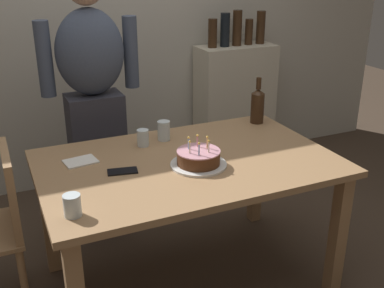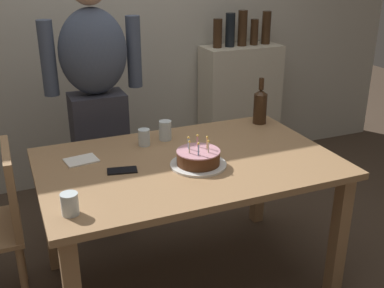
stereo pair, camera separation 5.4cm
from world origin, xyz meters
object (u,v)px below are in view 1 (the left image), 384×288
(water_glass_near, at_px, (72,205))
(cell_phone, at_px, (123,172))
(water_glass_far, at_px, (164,131))
(wine_bottle, at_px, (258,105))
(person_man_bearded, at_px, (94,102))
(birthday_cake, at_px, (199,159))
(napkin_stack, at_px, (81,161))
(water_glass_side, at_px, (143,138))

(water_glass_near, relative_size, cell_phone, 0.64)
(water_glass_far, relative_size, wine_bottle, 0.39)
(person_man_bearded, bearing_deg, wine_bottle, 155.48)
(person_man_bearded, bearing_deg, birthday_cake, 110.09)
(cell_phone, relative_size, napkin_stack, 0.90)
(person_man_bearded, bearing_deg, cell_phone, 86.15)
(water_glass_near, distance_m, water_glass_side, 0.77)
(water_glass_far, bearing_deg, person_man_bearded, 121.63)
(birthday_cake, relative_size, wine_bottle, 0.98)
(water_glass_side, distance_m, person_man_bearded, 0.53)
(birthday_cake, bearing_deg, water_glass_near, -160.89)
(water_glass_near, relative_size, wine_bottle, 0.32)
(birthday_cake, relative_size, water_glass_far, 2.54)
(water_glass_near, distance_m, person_man_bearded, 1.15)
(water_glass_far, bearing_deg, napkin_stack, -166.87)
(water_glass_side, relative_size, cell_phone, 0.65)
(water_glass_near, bearing_deg, cell_phone, 46.33)
(birthday_cake, height_order, water_glass_near, birthday_cake)
(water_glass_far, relative_size, water_glass_side, 1.20)
(water_glass_far, relative_size, person_man_bearded, 0.07)
(birthday_cake, height_order, water_glass_far, birthday_cake)
(person_man_bearded, bearing_deg, water_glass_far, 121.63)
(water_glass_far, bearing_deg, birthday_cake, -85.58)
(birthday_cake, height_order, wine_bottle, wine_bottle)
(birthday_cake, distance_m, cell_phone, 0.38)
(water_glass_far, relative_size, cell_phone, 0.77)
(water_glass_far, xyz_separation_m, cell_phone, (-0.34, -0.32, -0.05))
(water_glass_near, bearing_deg, water_glass_far, 44.85)
(birthday_cake, bearing_deg, water_glass_side, 114.71)
(cell_phone, height_order, person_man_bearded, person_man_bearded)
(cell_phone, bearing_deg, birthday_cake, -1.16)
(cell_phone, bearing_deg, water_glass_near, -122.45)
(water_glass_near, distance_m, wine_bottle, 1.44)
(birthday_cake, bearing_deg, person_man_bearded, 110.09)
(birthday_cake, relative_size, water_glass_side, 3.03)
(water_glass_far, xyz_separation_m, person_man_bearded, (-0.28, 0.46, 0.08))
(water_glass_far, relative_size, napkin_stack, 0.70)
(birthday_cake, height_order, napkin_stack, birthday_cake)
(wine_bottle, bearing_deg, person_man_bearded, 155.48)
(wine_bottle, distance_m, person_man_bearded, 1.01)
(wine_bottle, height_order, napkin_stack, wine_bottle)
(wine_bottle, xyz_separation_m, cell_phone, (-0.97, -0.36, -0.11))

